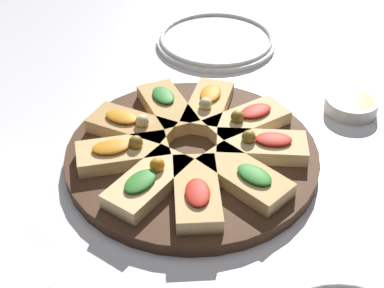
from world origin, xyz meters
TOP-DOWN VIEW (x-y plane):
  - ground_plane at (0.00, 0.00)m, footprint 3.00×3.00m
  - serving_board at (0.00, 0.00)m, footprint 0.35×0.35m
  - focaccia_slice_0 at (-0.00, -0.10)m, footprint 0.06×0.12m
  - focaccia_slice_1 at (0.06, -0.08)m, footprint 0.12×0.13m
  - focaccia_slice_2 at (0.09, -0.02)m, footprint 0.13×0.08m
  - focaccia_slice_3 at (0.09, 0.04)m, footprint 0.13×0.11m
  - focaccia_slice_4 at (0.03, 0.09)m, footprint 0.10×0.13m
  - focaccia_slice_5 at (-0.03, 0.09)m, footprint 0.09×0.13m
  - focaccia_slice_6 at (-0.08, 0.05)m, footprint 0.13×0.11m
  - focaccia_slice_7 at (-0.09, -0.02)m, footprint 0.13×0.07m
  - focaccia_slice_8 at (-0.07, -0.07)m, footprint 0.12×0.13m
  - plate_left at (-0.33, -0.10)m, footprint 0.23×0.23m
  - dipping_bowl at (-0.21, 0.18)m, footprint 0.08×0.08m

SIDE VIEW (x-z plane):
  - ground_plane at x=0.00m, z-range 0.00..0.00m
  - plate_left at x=-0.33m, z-range 0.00..0.02m
  - serving_board at x=0.00m, z-range 0.00..0.02m
  - dipping_bowl at x=-0.21m, z-range 0.00..0.02m
  - focaccia_slice_3 at x=0.09m, z-range 0.02..0.04m
  - focaccia_slice_4 at x=0.03m, z-range 0.02..0.04m
  - focaccia_slice_8 at x=-0.07m, z-range 0.02..0.04m
  - focaccia_slice_0 at x=0.00m, z-range 0.01..0.05m
  - focaccia_slice_1 at x=0.06m, z-range 0.01..0.05m
  - focaccia_slice_2 at x=0.09m, z-range 0.01..0.05m
  - focaccia_slice_5 at x=-0.03m, z-range 0.01..0.05m
  - focaccia_slice_6 at x=-0.08m, z-range 0.01..0.05m
  - focaccia_slice_7 at x=-0.09m, z-range 0.01..0.05m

